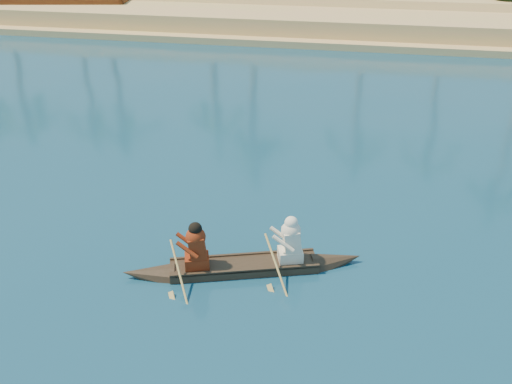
# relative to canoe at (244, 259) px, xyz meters

# --- Properties ---
(canoe) EXTENTS (5.10, 2.32, 1.42)m
(canoe) POSITION_rel_canoe_xyz_m (0.00, 0.00, 0.00)
(canoe) COLOR #39281F
(canoe) RESTS_ON ground
(barge_mid) EXTENTS (11.98, 6.13, 1.91)m
(barge_mid) POSITION_rel_canoe_xyz_m (-19.74, 26.07, 0.39)
(barge_mid) COLOR brown
(barge_mid) RESTS_ON ground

